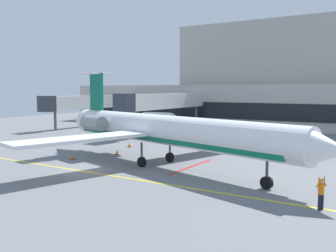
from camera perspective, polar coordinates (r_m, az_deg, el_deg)
ground at (r=33.22m, az=-12.73°, el=-6.71°), size 120.00×120.00×0.11m
terminal_building at (r=74.03m, az=12.92°, el=5.82°), size 73.11×13.06×19.63m
jet_bridge_west at (r=71.70m, az=-12.28°, el=3.51°), size 2.40×21.87×5.89m
jet_bridge_east at (r=59.93m, az=-0.64°, el=3.72°), size 2.40×23.59×6.38m
regional_jet at (r=34.08m, az=-0.98°, el=-0.60°), size 32.26×26.08×8.81m
baggage_tug at (r=61.55m, az=-9.08°, el=-0.06°), size 2.28×4.29×2.15m
pushback_tractor at (r=40.69m, az=20.60°, el=-3.21°), size 2.26×2.93×2.19m
fuel_tank at (r=67.90m, az=-1.56°, el=1.03°), size 7.51×2.94×2.83m
marshaller at (r=23.71m, az=22.18°, el=-9.37°), size 0.52×0.75×1.95m
safety_cone_alpha at (r=45.68m, az=-5.87°, el=-2.88°), size 0.47×0.47×0.55m
safety_cone_bravo at (r=38.77m, az=-14.25°, el=-4.54°), size 0.47×0.47×0.55m
safety_cone_charlie at (r=40.58m, az=-7.73°, el=-3.97°), size 0.47×0.47×0.55m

